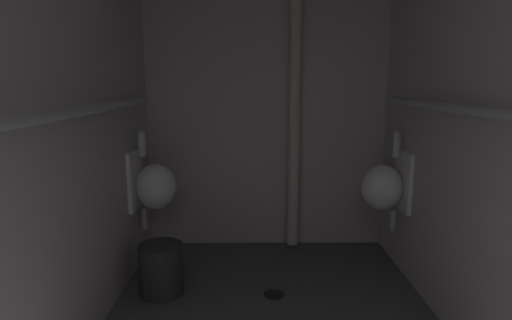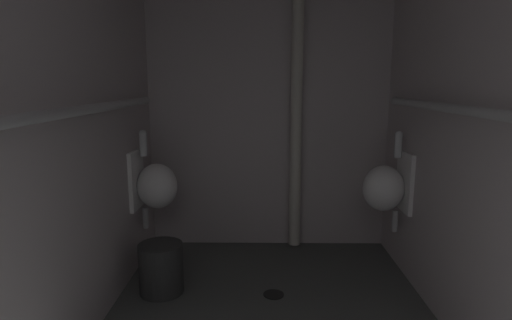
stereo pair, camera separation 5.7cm
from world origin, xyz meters
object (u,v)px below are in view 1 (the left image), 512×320
Objects in this scene: urinal_left_mid at (153,185)px; urinal_right_mid at (385,186)px; standpipe_back_wall at (295,108)px; waste_bin at (161,269)px; floor_drain at (274,294)px.

urinal_right_mid is at bearing -1.49° from urinal_left_mid.
urinal_left_mid is 1.73m from urinal_right_mid.
waste_bin is at bearing -139.75° from standpipe_back_wall.
standpipe_back_wall reaches higher than floor_drain.
waste_bin is at bearing -167.62° from urinal_right_mid.
urinal_right_mid is 1.71m from waste_bin.
urinal_left_mid reaches higher than floor_drain.
standpipe_back_wall is (1.09, 0.42, 0.55)m from urinal_left_mid.
floor_drain is at bearing -103.35° from standpipe_back_wall.
urinal_left_mid is 0.32× the size of standpipe_back_wall.
floor_drain is (0.89, -0.43, -0.65)m from urinal_left_mid.
standpipe_back_wall is 6.92× the size of waste_bin.
urinal_right_mid is (1.73, -0.05, 0.00)m from urinal_left_mid.
urinal_left_mid is 2.21× the size of waste_bin.
urinal_left_mid and urinal_right_mid have the same top height.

